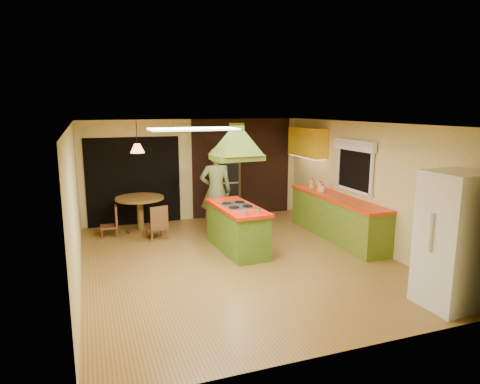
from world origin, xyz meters
name	(u,v)px	position (x,y,z in m)	size (l,w,h in m)	color
ground	(239,260)	(0.00, 0.00, 0.00)	(6.50, 6.50, 0.00)	olive
room_walls	(239,194)	(0.00, 0.00, 1.25)	(5.50, 6.50, 6.50)	beige
ceiling_plane	(238,124)	(0.00, 0.00, 2.50)	(6.50, 6.50, 0.00)	silver
brick_panel	(242,168)	(1.25, 3.23, 1.25)	(2.64, 0.03, 2.50)	#381E14
nook_opening	(134,181)	(-1.50, 3.23, 1.05)	(2.20, 0.03, 2.10)	black
right_counter	(336,217)	(2.45, 0.60, 0.46)	(0.62, 3.05, 0.92)	olive
upper_cabinets	(307,142)	(2.57, 2.20, 1.95)	(0.34, 1.40, 0.70)	yellow
window_right	(355,157)	(2.70, 0.40, 1.77)	(0.12, 1.35, 1.06)	black
fluor_panel	(193,129)	(-1.10, -1.20, 2.48)	(1.20, 0.60, 0.03)	white
kitchen_island	(237,228)	(0.17, 0.56, 0.46)	(0.81, 1.83, 0.92)	#537D1F
range_hood	(237,136)	(0.17, 0.56, 2.26)	(0.95, 0.71, 0.78)	#546F1B
man	(216,191)	(0.12, 1.81, 0.97)	(0.71, 0.46, 1.93)	#505B30
refrigerator	(454,240)	(2.22, -2.73, 0.97)	(0.80, 0.75, 1.93)	white
wall_oven	(226,183)	(0.71, 2.95, 0.92)	(0.61, 0.60, 1.85)	#402814
dining_table	(140,207)	(-1.46, 2.52, 0.57)	(1.08, 1.08, 0.80)	brown
chair_left	(109,221)	(-2.16, 2.42, 0.33)	(0.37, 0.37, 0.67)	brown
chair_near	(156,222)	(-1.21, 1.87, 0.37)	(0.41, 0.41, 0.75)	brown
pendant_lamp	(137,148)	(-1.46, 2.52, 1.90)	(0.31, 0.31, 0.20)	#FF9E3F
canister_large	(312,184)	(2.40, 1.61, 1.02)	(0.14, 0.14, 0.20)	beige
canister_medium	(320,187)	(2.40, 1.22, 1.01)	(0.14, 0.14, 0.19)	#FFEACD
canister_small	(323,189)	(2.40, 1.12, 0.99)	(0.11, 0.11, 0.14)	#FFEFCD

